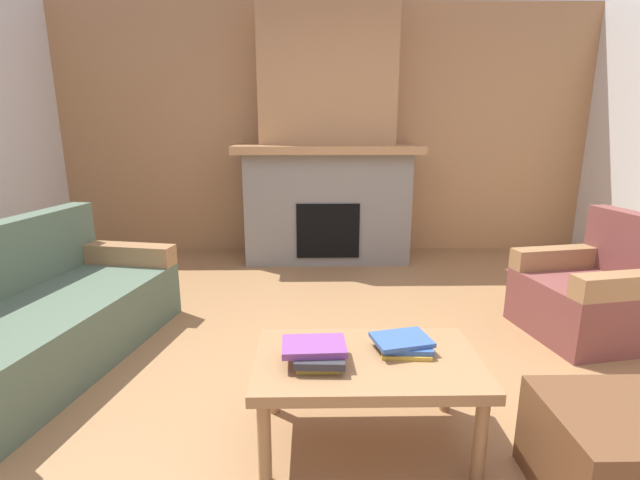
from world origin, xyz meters
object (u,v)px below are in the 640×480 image
at_px(fireplace, 327,151).
at_px(ottoman, 614,457).
at_px(coffee_table, 367,369).
at_px(armchair, 594,294).
at_px(couch, 36,319).

relative_size(fireplace, ottoman, 5.19).
bearing_deg(coffee_table, armchair, 33.08).
bearing_deg(armchair, coffee_table, -146.92).
bearing_deg(ottoman, armchair, 61.56).
xyz_separation_m(armchair, ottoman, (-0.80, -1.48, -0.09)).
bearing_deg(couch, armchair, 5.38).
xyz_separation_m(fireplace, armchair, (1.79, -2.00, -0.87)).
height_order(armchair, ottoman, armchair).
bearing_deg(fireplace, couch, -128.22).
bearing_deg(coffee_table, ottoman, -22.07).
xyz_separation_m(fireplace, couch, (-1.84, -2.34, -0.88)).
height_order(armchair, coffee_table, armchair).
xyz_separation_m(couch, armchair, (3.63, 0.34, 0.01)).
bearing_deg(fireplace, armchair, -48.07).
distance_m(fireplace, ottoman, 3.74).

